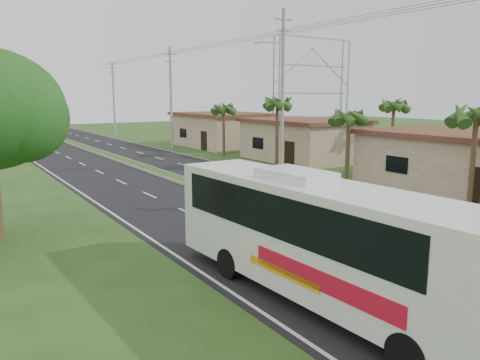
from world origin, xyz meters
TOP-DOWN VIEW (x-y plane):
  - ground at (0.00, 0.00)m, footprint 180.00×180.00m
  - road_asphalt at (0.00, 20.00)m, footprint 14.00×160.00m
  - median_strip at (0.00, 20.00)m, footprint 1.20×160.00m
  - lane_edge_left at (-6.70, 20.00)m, footprint 0.12×160.00m
  - lane_edge_right at (6.70, 20.00)m, footprint 0.12×160.00m
  - shop_near at (14.00, 6.00)m, footprint 8.60×12.60m
  - shop_mid at (14.00, 22.00)m, footprint 7.60×10.60m
  - shop_far at (14.00, 36.00)m, footprint 8.60×11.60m
  - palm_verge_a at (9.00, 3.00)m, footprint 2.40×2.40m
  - palm_verge_b at (9.40, 12.00)m, footprint 2.40×2.40m
  - palm_verge_c at (8.80, 19.00)m, footprint 2.40×2.40m
  - palm_verge_d at (9.30, 28.00)m, footprint 2.40×2.40m
  - palm_behind_shop at (17.50, 15.00)m, footprint 2.40×2.40m
  - utility_pole_b at (8.47, 18.00)m, footprint 3.20×0.28m
  - utility_pole_c at (8.50, 38.00)m, footprint 1.60×0.28m
  - utility_pole_d at (8.50, 58.00)m, footprint 1.60×0.28m
  - billboard_lattice at (22.00, 30.00)m, footprint 10.18×1.18m
  - coach_bus_main at (-4.97, -1.12)m, footprint 2.85×11.27m
  - coach_bus_far at (-2.15, 58.42)m, footprint 3.07×11.31m
  - motorcyclist at (-0.94, 3.38)m, footprint 1.86×1.17m

SIDE VIEW (x-z plane):
  - ground at x=0.00m, z-range 0.00..0.00m
  - lane_edge_left at x=-6.70m, z-range 0.00..0.00m
  - lane_edge_right at x=6.70m, z-range 0.00..0.00m
  - road_asphalt at x=0.00m, z-range 0.00..0.02m
  - median_strip at x=0.00m, z-range 0.01..0.20m
  - motorcyclist at x=-0.94m, z-range -0.32..2.12m
  - shop_near at x=14.00m, z-range 0.02..3.54m
  - coach_bus_far at x=-2.15m, z-range 0.22..3.48m
  - shop_mid at x=14.00m, z-range 0.02..3.69m
  - shop_far at x=14.00m, z-range 0.02..3.84m
  - coach_bus_main at x=-4.97m, z-range 0.18..3.79m
  - palm_verge_b at x=9.40m, z-range 1.83..6.88m
  - palm_verge_d at x=9.30m, z-range 1.92..7.17m
  - palm_verge_a at x=9.00m, z-range 2.02..7.47m
  - palm_behind_shop at x=17.50m, z-range 2.11..7.76m
  - palm_verge_c at x=8.80m, z-range 2.20..8.05m
  - utility_pole_d at x=8.50m, z-range 0.17..10.67m
  - utility_pole_c at x=8.50m, z-range 0.17..11.17m
  - utility_pole_b at x=8.47m, z-range 0.26..12.26m
  - billboard_lattice at x=22.00m, z-range 0.79..12.86m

